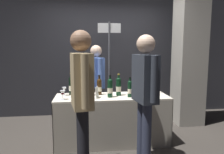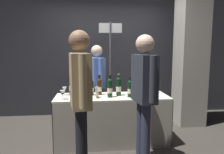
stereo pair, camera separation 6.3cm
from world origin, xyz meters
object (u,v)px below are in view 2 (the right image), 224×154
(featured_wine_bottle, at_px, (77,87))
(booth_signpost, at_px, (110,61))
(display_bottle_0, at_px, (91,87))
(tasting_table, at_px, (112,111))
(vendor_presenter, at_px, (97,79))
(wine_glass_near_vendor, at_px, (138,92))
(taster_foreground_right, at_px, (80,91))
(flower_vase, at_px, (154,86))
(wine_glass_mid, at_px, (63,93))
(concrete_pillar, at_px, (191,48))
(wine_glass_near_taster, at_px, (64,89))

(featured_wine_bottle, bearing_deg, booth_signpost, 59.35)
(display_bottle_0, bearing_deg, tasting_table, -14.41)
(tasting_table, relative_size, vendor_presenter, 1.13)
(wine_glass_near_vendor, distance_m, taster_foreground_right, 1.12)
(featured_wine_bottle, height_order, wine_glass_near_vendor, featured_wine_bottle)
(wine_glass_near_vendor, relative_size, flower_vase, 0.30)
(wine_glass_near_vendor, bearing_deg, tasting_table, 158.23)
(featured_wine_bottle, relative_size, wine_glass_near_vendor, 2.75)
(featured_wine_bottle, relative_size, vendor_presenter, 0.22)
(wine_glass_mid, bearing_deg, display_bottle_0, 29.56)
(featured_wine_bottle, bearing_deg, flower_vase, 4.68)
(concrete_pillar, bearing_deg, wine_glass_near_vendor, -144.07)
(tasting_table, height_order, flower_vase, flower_vase)
(flower_vase, relative_size, booth_signpost, 0.21)
(booth_signpost, bearing_deg, featured_wine_bottle, -120.65)
(wine_glass_mid, bearing_deg, tasting_table, 11.79)
(wine_glass_mid, bearing_deg, taster_foreground_right, -68.20)
(tasting_table, relative_size, display_bottle_0, 5.91)
(vendor_presenter, height_order, booth_signpost, booth_signpost)
(wine_glass_near_vendor, bearing_deg, wine_glass_mid, -179.79)
(concrete_pillar, xyz_separation_m, flower_vase, (-0.91, -0.60, -0.62))
(featured_wine_bottle, xyz_separation_m, vendor_presenter, (0.34, 0.70, 0.02))
(featured_wine_bottle, relative_size, flower_vase, 0.83)
(flower_vase, xyz_separation_m, taster_foreground_right, (-1.17, -1.03, 0.14))
(flower_vase, distance_m, vendor_presenter, 1.10)
(wine_glass_near_vendor, xyz_separation_m, flower_vase, (0.34, 0.31, 0.03))
(wine_glass_near_taster, bearing_deg, wine_glass_mid, -89.21)
(display_bottle_0, distance_m, wine_glass_near_vendor, 0.74)
(featured_wine_bottle, height_order, flower_vase, flower_vase)
(display_bottle_0, height_order, flower_vase, flower_vase)
(wine_glass_near_taster, distance_m, taster_foreground_right, 1.06)
(flower_vase, bearing_deg, concrete_pillar, 33.52)
(flower_vase, bearing_deg, taster_foreground_right, -138.60)
(display_bottle_0, bearing_deg, booth_signpost, 68.53)
(concrete_pillar, distance_m, wine_glass_near_taster, 2.55)
(tasting_table, xyz_separation_m, taster_foreground_right, (-0.45, -0.88, 0.51))
(tasting_table, bearing_deg, featured_wine_bottle, 174.77)
(flower_vase, bearing_deg, wine_glass_near_taster, -178.79)
(wine_glass_mid, xyz_separation_m, booth_signpost, (0.83, 1.27, 0.39))
(taster_foreground_right, xyz_separation_m, booth_signpost, (0.54, 2.00, 0.22))
(display_bottle_0, height_order, vendor_presenter, vendor_presenter)
(wine_glass_mid, distance_m, flower_vase, 1.50)
(featured_wine_bottle, bearing_deg, wine_glass_near_vendor, -12.25)
(wine_glass_mid, relative_size, taster_foreground_right, 0.08)
(concrete_pillar, relative_size, taster_foreground_right, 1.77)
(wine_glass_mid, height_order, booth_signpost, booth_signpost)
(flower_vase, bearing_deg, wine_glass_mid, -168.07)
(featured_wine_bottle, relative_size, wine_glass_mid, 2.60)
(concrete_pillar, xyz_separation_m, wine_glass_mid, (-2.37, -0.91, -0.65))
(featured_wine_bottle, xyz_separation_m, wine_glass_near_vendor, (0.93, -0.20, -0.06))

